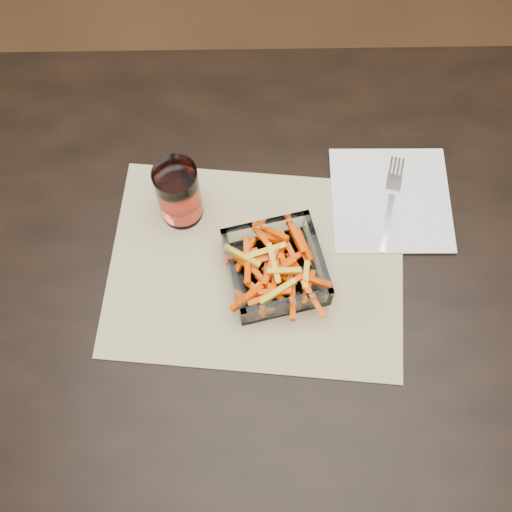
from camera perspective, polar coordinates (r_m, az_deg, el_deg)
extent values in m
plane|color=#331E0F|center=(1.71, 4.68, -11.24)|extent=(4.50, 4.50, 0.00)
cube|color=black|center=(1.01, 7.83, -2.45)|extent=(1.60, 0.90, 0.03)
cylinder|color=black|center=(1.60, -21.68, 4.97)|extent=(0.06, 0.06, 0.72)
cube|color=tan|center=(0.99, 0.02, -0.94)|extent=(0.48, 0.37, 0.00)
cube|color=white|center=(0.98, 1.72, -1.51)|extent=(0.16, 0.16, 0.01)
cube|color=white|center=(0.98, 0.81, 2.37)|extent=(0.14, 0.04, 0.05)
cube|color=white|center=(0.94, 2.75, -4.55)|extent=(0.14, 0.04, 0.05)
cube|color=white|center=(0.95, -2.00, -1.87)|extent=(0.04, 0.14, 0.05)
cube|color=white|center=(0.97, 5.44, -0.16)|extent=(0.04, 0.14, 0.05)
cylinder|color=white|center=(0.98, -6.90, 5.55)|extent=(0.07, 0.07, 0.12)
cylinder|color=#B02719|center=(0.99, -6.81, 5.19)|extent=(0.06, 0.06, 0.08)
cube|color=white|center=(1.06, 11.89, 4.93)|extent=(0.19, 0.19, 0.00)
cube|color=silver|center=(1.03, 11.58, 2.91)|extent=(0.03, 0.10, 0.00)
cube|color=silver|center=(1.07, 12.15, 6.39)|extent=(0.03, 0.03, 0.00)
cube|color=silver|center=(1.09, 11.89, 7.91)|extent=(0.01, 0.03, 0.00)
cube|color=silver|center=(1.09, 12.22, 7.83)|extent=(0.01, 0.03, 0.00)
cube|color=silver|center=(1.09, 12.55, 7.76)|extent=(0.01, 0.03, 0.00)
cube|color=silver|center=(1.09, 12.87, 7.69)|extent=(0.01, 0.03, 0.00)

